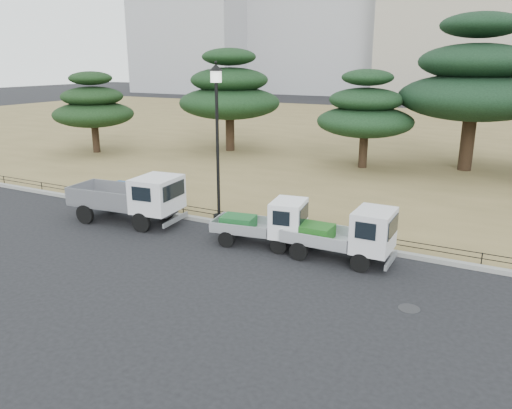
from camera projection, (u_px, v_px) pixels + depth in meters
The scene contains 14 objects.
ground at pixel (230, 253), 17.72m from camera, with size 220.00×220.00×0.00m, color black.
lawn at pixel (409, 138), 43.64m from camera, with size 120.00×56.00×0.15m, color olive.
curb at pixel (263, 230), 19.90m from camera, with size 120.00×0.25×0.16m, color gray.
truck_large at pixel (132, 196), 20.77m from camera, with size 4.92×2.33×2.08m.
truck_kei_front at pixel (266, 222), 18.25m from camera, with size 3.56×1.92×1.79m.
truck_kei_rear at pixel (347, 234), 16.83m from camera, with size 3.67×1.62×1.92m.
street_lamp at pixel (217, 117), 19.97m from camera, with size 0.57×0.57×6.32m.
pipe_fence at pixel (265, 221), 19.93m from camera, with size 38.00×0.04×0.40m.
tarp_pile at pixel (119, 193), 23.63m from camera, with size 1.52×1.14×0.99m.
manhole at pixel (409, 309), 13.76m from camera, with size 0.60×0.60×0.01m, color #2D2D30.
pine_west_far at pixel (93, 106), 35.55m from camera, with size 5.67×5.67×5.73m.
pine_west_near at pixel (229, 93), 35.99m from camera, with size 7.32×7.32×7.32m.
pine_center_left at pixel (366, 112), 30.30m from camera, with size 5.88×5.88×5.97m.
pine_center_right at pixel (474, 81), 29.06m from camera, with size 8.59×8.59×9.11m.
Camera 1 is at (8.61, -14.15, 6.59)m, focal length 35.00 mm.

